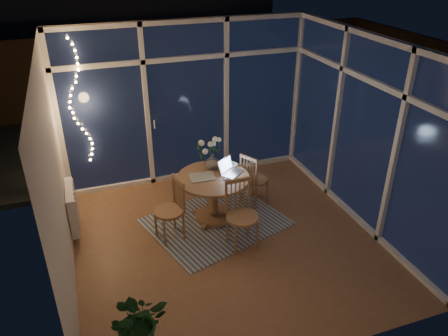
% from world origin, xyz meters
% --- Properties ---
extents(floor, '(4.00, 4.00, 0.00)m').
position_xyz_m(floor, '(0.00, 0.00, 0.00)').
color(floor, brown).
rests_on(floor, ground).
extents(ceiling, '(4.00, 4.00, 0.00)m').
position_xyz_m(ceiling, '(0.00, 0.00, 2.60)').
color(ceiling, white).
rests_on(ceiling, wall_back).
extents(wall_back, '(4.00, 0.04, 2.60)m').
position_xyz_m(wall_back, '(0.00, 2.00, 1.30)').
color(wall_back, white).
rests_on(wall_back, floor).
extents(wall_front, '(4.00, 0.04, 2.60)m').
position_xyz_m(wall_front, '(0.00, -2.00, 1.30)').
color(wall_front, white).
rests_on(wall_front, floor).
extents(wall_left, '(0.04, 4.00, 2.60)m').
position_xyz_m(wall_left, '(-2.00, 0.00, 1.30)').
color(wall_left, white).
rests_on(wall_left, floor).
extents(wall_right, '(0.04, 4.00, 2.60)m').
position_xyz_m(wall_right, '(2.00, 0.00, 1.30)').
color(wall_right, white).
rests_on(wall_right, floor).
extents(window_wall_back, '(4.00, 0.10, 2.60)m').
position_xyz_m(window_wall_back, '(0.00, 1.96, 1.30)').
color(window_wall_back, white).
rests_on(window_wall_back, floor).
extents(window_wall_right, '(0.10, 4.00, 2.60)m').
position_xyz_m(window_wall_right, '(1.96, 0.00, 1.30)').
color(window_wall_right, white).
rests_on(window_wall_right, floor).
extents(radiator, '(0.10, 0.70, 0.58)m').
position_xyz_m(radiator, '(-1.94, 0.90, 0.40)').
color(radiator, silver).
rests_on(radiator, wall_left).
extents(fairy_lights, '(0.24, 0.10, 1.85)m').
position_xyz_m(fairy_lights, '(-1.65, 1.88, 1.52)').
color(fairy_lights, '#FFB766').
rests_on(fairy_lights, window_wall_back).
extents(garden_patio, '(12.00, 6.00, 0.10)m').
position_xyz_m(garden_patio, '(0.50, 5.00, -0.06)').
color(garden_patio, black).
rests_on(garden_patio, ground).
extents(garden_fence, '(11.00, 0.08, 1.80)m').
position_xyz_m(garden_fence, '(0.00, 5.50, 0.90)').
color(garden_fence, '#372314').
rests_on(garden_fence, ground).
extents(garden_shrubs, '(0.90, 0.90, 0.90)m').
position_xyz_m(garden_shrubs, '(-0.80, 3.40, 0.45)').
color(garden_shrubs, black).
rests_on(garden_shrubs, ground).
extents(rug, '(2.16, 1.92, 0.01)m').
position_xyz_m(rug, '(-0.03, 0.47, 0.01)').
color(rug, beige).
rests_on(rug, floor).
extents(dining_table, '(1.28, 1.28, 0.70)m').
position_xyz_m(dining_table, '(-0.03, 0.57, 0.35)').
color(dining_table, '#8D5A40').
rests_on(dining_table, floor).
extents(chair_left, '(0.50, 0.50, 0.90)m').
position_xyz_m(chair_left, '(-0.73, 0.33, 0.45)').
color(chair_left, '#8D5A40').
rests_on(chair_left, floor).
extents(chair_right, '(0.55, 0.55, 0.88)m').
position_xyz_m(chair_right, '(0.69, 0.76, 0.44)').
color(chair_right, '#8D5A40').
rests_on(chair_right, floor).
extents(chair_front, '(0.45, 0.45, 0.95)m').
position_xyz_m(chair_front, '(0.13, -0.16, 0.48)').
color(chair_front, '#8D5A40').
rests_on(chair_front, floor).
extents(laptop, '(0.41, 0.41, 0.23)m').
position_xyz_m(laptop, '(0.26, 0.57, 0.81)').
color(laptop, '#B4B5B9').
rests_on(laptop, dining_table).
extents(flower_vase, '(0.25, 0.25, 0.21)m').
position_xyz_m(flower_vase, '(0.04, 0.81, 0.80)').
color(flower_vase, white).
rests_on(flower_vase, dining_table).
extents(bowl, '(0.19, 0.19, 0.04)m').
position_xyz_m(bowl, '(0.33, 0.78, 0.72)').
color(bowl, white).
rests_on(bowl, dining_table).
extents(newspapers, '(0.34, 0.26, 0.01)m').
position_xyz_m(newspapers, '(-0.14, 0.58, 0.70)').
color(newspapers, beige).
rests_on(newspapers, dining_table).
extents(phone, '(0.11, 0.10, 0.01)m').
position_xyz_m(phone, '(0.12, 0.46, 0.70)').
color(phone, black).
rests_on(phone, dining_table).
extents(potted_plant, '(0.60, 0.54, 0.76)m').
position_xyz_m(potted_plant, '(-1.42, -1.45, 0.38)').
color(potted_plant, '#18431D').
rests_on(potted_plant, floor).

